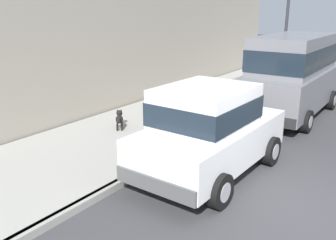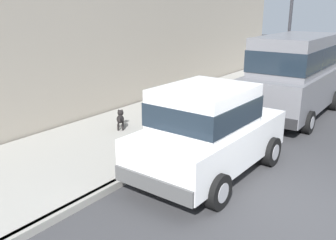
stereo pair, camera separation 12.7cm
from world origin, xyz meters
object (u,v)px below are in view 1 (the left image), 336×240
at_px(car_grey_van, 293,72).
at_px(dog_black, 119,118).
at_px(car_white_hatchback, 209,129).
at_px(street_lamp, 287,18).

height_order(car_grey_van, dog_black, car_grey_van).
height_order(car_white_hatchback, street_lamp, street_lamp).
relative_size(car_grey_van, dog_black, 8.17).
distance_m(car_white_hatchback, car_grey_van, 5.39).
relative_size(car_white_hatchback, dog_black, 6.40).
relative_size(car_white_hatchback, street_lamp, 0.87).
bearing_deg(car_white_hatchback, car_grey_van, 90.13).
xyz_separation_m(car_white_hatchback, car_grey_van, (-0.01, 5.38, 0.42)).
bearing_deg(dog_black, car_white_hatchback, -15.24).
xyz_separation_m(car_grey_van, street_lamp, (-1.45, 3.50, 1.51)).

